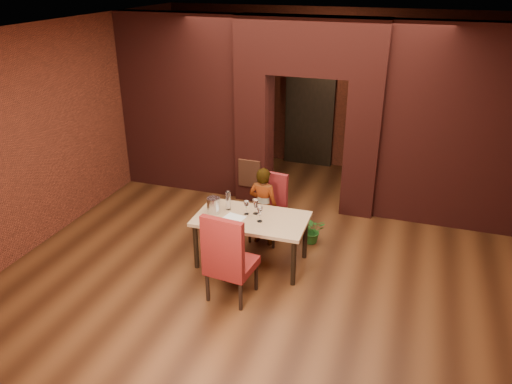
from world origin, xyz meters
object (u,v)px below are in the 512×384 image
at_px(potted_plant, 312,230).
at_px(chair_far, 267,209).
at_px(dining_table, 251,240).
at_px(wine_glass_a, 246,208).
at_px(chair_near, 232,255).
at_px(wine_glass_b, 256,207).
at_px(wine_glass_c, 260,214).
at_px(person_seated, 263,206).
at_px(wine_bucket, 214,205).
at_px(water_bottle, 228,200).

bearing_deg(potted_plant, chair_far, -168.77).
distance_m(dining_table, wine_glass_a, 0.48).
relative_size(chair_near, wine_glass_b, 5.57).
bearing_deg(chair_far, dining_table, -83.49).
xyz_separation_m(chair_far, wine_glass_c, (0.14, -0.79, 0.31)).
distance_m(person_seated, wine_bucket, 0.85).
relative_size(chair_far, wine_glass_c, 4.78).
bearing_deg(chair_near, wine_glass_c, -93.76).
bearing_deg(person_seated, wine_glass_c, 108.33).
distance_m(chair_far, wine_bucket, 0.98).
xyz_separation_m(chair_far, person_seated, (-0.03, -0.11, 0.09)).
height_order(wine_glass_b, potted_plant, wine_glass_b).
bearing_deg(water_bottle, dining_table, -18.05).
distance_m(chair_near, water_bottle, 1.07).
distance_m(chair_near, wine_glass_a, 0.93).
xyz_separation_m(dining_table, wine_glass_b, (0.02, 0.12, 0.47)).
relative_size(chair_near, wine_bucket, 5.32).
xyz_separation_m(dining_table, wine_glass_a, (-0.10, 0.07, 0.46)).
bearing_deg(potted_plant, person_seated, -160.97).
xyz_separation_m(person_seated, wine_bucket, (-0.53, -0.63, 0.22)).
height_order(wine_glass_c, wine_bucket, wine_bucket).
distance_m(wine_glass_c, potted_plant, 1.25).
distance_m(chair_near, person_seated, 1.42).
distance_m(person_seated, potted_plant, 0.86).
distance_m(wine_glass_c, water_bottle, 0.58).
distance_m(chair_far, potted_plant, 0.77).
relative_size(chair_far, wine_bucket, 4.58).
relative_size(chair_far, chair_near, 0.86).
distance_m(water_bottle, potted_plant, 1.47).
bearing_deg(chair_far, wine_glass_b, -81.55).
distance_m(wine_glass_b, wine_bucket, 0.59).
distance_m(wine_glass_b, wine_glass_c, 0.24).
bearing_deg(person_seated, potted_plant, -156.69).
height_order(chair_near, wine_bucket, chair_near).
bearing_deg(wine_glass_a, wine_bucket, -166.26).
relative_size(wine_glass_a, wine_glass_b, 0.91).
distance_m(wine_glass_a, wine_bucket, 0.47).
xyz_separation_m(chair_near, wine_bucket, (-0.57, 0.79, 0.23)).
relative_size(wine_glass_a, potted_plant, 0.48).
xyz_separation_m(chair_near, wine_glass_b, (-0.00, 0.95, 0.23)).
bearing_deg(chair_far, person_seated, -97.95).
relative_size(dining_table, potted_plant, 3.73).
distance_m(person_seated, wine_glass_b, 0.52).
bearing_deg(potted_plant, water_bottle, -146.73).
distance_m(wine_bucket, potted_plant, 1.65).
bearing_deg(wine_glass_b, chair_near, -89.88).
relative_size(person_seated, potted_plant, 2.98).
xyz_separation_m(wine_glass_a, water_bottle, (-0.29, 0.05, 0.05)).
bearing_deg(dining_table, wine_glass_a, 141.78).
distance_m(wine_glass_a, wine_glass_b, 0.13).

